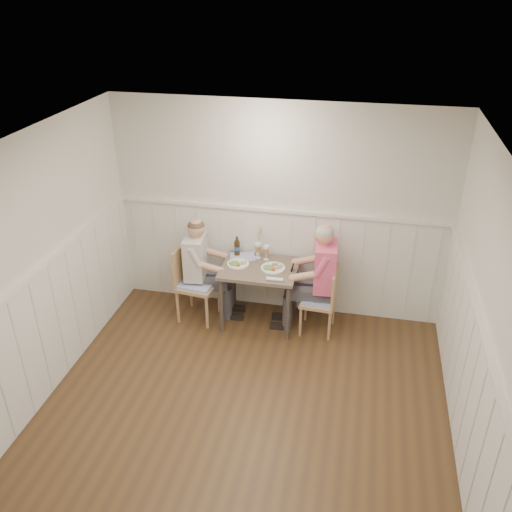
{
  "coord_description": "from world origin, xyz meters",
  "views": [
    {
      "loc": [
        0.94,
        -3.57,
        3.83
      ],
      "look_at": [
        -0.15,
        1.64,
        1.0
      ],
      "focal_mm": 38.0,
      "sensor_mm": 36.0,
      "label": 1
    }
  ],
  "objects_px": {
    "man_in_pink": "(320,286)",
    "diner_cream": "(200,275)",
    "beer_bottle": "(237,247)",
    "dining_table": "(259,275)",
    "chair_left": "(193,280)",
    "grass_vase": "(258,242)",
    "chair_right": "(323,298)"
  },
  "relations": [
    {
      "from": "diner_cream",
      "to": "dining_table",
      "type": "bearing_deg",
      "value": -1.53
    },
    {
      "from": "dining_table",
      "to": "grass_vase",
      "type": "height_order",
      "value": "grass_vase"
    },
    {
      "from": "chair_left",
      "to": "diner_cream",
      "type": "relative_size",
      "value": 0.72
    },
    {
      "from": "beer_bottle",
      "to": "grass_vase",
      "type": "bearing_deg",
      "value": 3.56
    },
    {
      "from": "man_in_pink",
      "to": "diner_cream",
      "type": "relative_size",
      "value": 1.05
    },
    {
      "from": "man_in_pink",
      "to": "diner_cream",
      "type": "distance_m",
      "value": 1.46
    },
    {
      "from": "chair_left",
      "to": "grass_vase",
      "type": "height_order",
      "value": "grass_vase"
    },
    {
      "from": "dining_table",
      "to": "man_in_pink",
      "type": "distance_m",
      "value": 0.72
    },
    {
      "from": "chair_right",
      "to": "diner_cream",
      "type": "bearing_deg",
      "value": 177.21
    },
    {
      "from": "dining_table",
      "to": "man_in_pink",
      "type": "bearing_deg",
      "value": 1.54
    },
    {
      "from": "chair_right",
      "to": "chair_left",
      "type": "height_order",
      "value": "chair_left"
    },
    {
      "from": "dining_table",
      "to": "beer_bottle",
      "type": "relative_size",
      "value": 3.58
    },
    {
      "from": "dining_table",
      "to": "beer_bottle",
      "type": "distance_m",
      "value": 0.46
    },
    {
      "from": "chair_right",
      "to": "man_in_pink",
      "type": "xyz_separation_m",
      "value": [
        -0.04,
        0.07,
        0.12
      ]
    },
    {
      "from": "chair_right",
      "to": "diner_cream",
      "type": "distance_m",
      "value": 1.51
    },
    {
      "from": "dining_table",
      "to": "beer_bottle",
      "type": "xyz_separation_m",
      "value": [
        -0.33,
        0.24,
        0.21
      ]
    },
    {
      "from": "chair_left",
      "to": "grass_vase",
      "type": "xyz_separation_m",
      "value": [
        0.73,
        0.32,
        0.43
      ]
    },
    {
      "from": "beer_bottle",
      "to": "chair_right",
      "type": "bearing_deg",
      "value": -15.02
    },
    {
      "from": "beer_bottle",
      "to": "dining_table",
      "type": "bearing_deg",
      "value": -36.12
    },
    {
      "from": "dining_table",
      "to": "grass_vase",
      "type": "bearing_deg",
      "value": 105.37
    },
    {
      "from": "dining_table",
      "to": "diner_cream",
      "type": "relative_size",
      "value": 0.68
    },
    {
      "from": "chair_left",
      "to": "beer_bottle",
      "type": "xyz_separation_m",
      "value": [
        0.48,
        0.3,
        0.35
      ]
    },
    {
      "from": "man_in_pink",
      "to": "grass_vase",
      "type": "xyz_separation_m",
      "value": [
        -0.79,
        0.23,
        0.37
      ]
    },
    {
      "from": "dining_table",
      "to": "diner_cream",
      "type": "distance_m",
      "value": 0.75
    },
    {
      "from": "diner_cream",
      "to": "beer_bottle",
      "type": "distance_m",
      "value": 0.57
    },
    {
      "from": "chair_left",
      "to": "dining_table",
      "type": "bearing_deg",
      "value": 4.64
    },
    {
      "from": "chair_right",
      "to": "beer_bottle",
      "type": "distance_m",
      "value": 1.2
    },
    {
      "from": "chair_right",
      "to": "beer_bottle",
      "type": "bearing_deg",
      "value": 164.98
    },
    {
      "from": "man_in_pink",
      "to": "chair_left",
      "type": "bearing_deg",
      "value": -176.82
    },
    {
      "from": "dining_table",
      "to": "chair_left",
      "type": "distance_m",
      "value": 0.82
    },
    {
      "from": "dining_table",
      "to": "chair_left",
      "type": "relative_size",
      "value": 0.94
    },
    {
      "from": "grass_vase",
      "to": "beer_bottle",
      "type": "bearing_deg",
      "value": -176.44
    }
  ]
}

